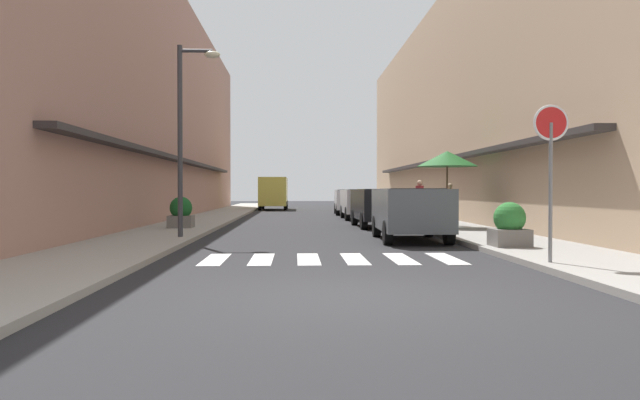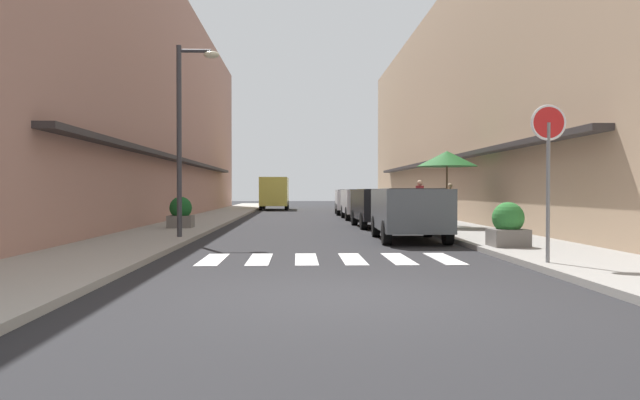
{
  "view_description": "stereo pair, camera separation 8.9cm",
  "coord_description": "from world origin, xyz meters",
  "px_view_note": "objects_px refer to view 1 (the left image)",
  "views": [
    {
      "loc": [
        -0.74,
        -8.21,
        1.42
      ],
      "look_at": [
        0.27,
        17.06,
        1.02
      ],
      "focal_mm": 34.79,
      "sensor_mm": 36.0,
      "label": 1
    },
    {
      "loc": [
        -0.65,
        -8.22,
        1.42
      ],
      "look_at": [
        0.27,
        17.06,
        1.02
      ],
      "focal_mm": 34.79,
      "sensor_mm": 36.0,
      "label": 2
    }
  ],
  "objects_px": {
    "parked_car_mid": "(380,203)",
    "parked_car_distant": "(351,199)",
    "delivery_van": "(274,191)",
    "cafe_umbrella": "(447,159)",
    "parked_car_near": "(410,208)",
    "planter_corner": "(510,226)",
    "parked_car_far": "(361,200)",
    "pedestrian_walking_far": "(420,200)",
    "round_street_sign": "(551,142)",
    "street_lamp": "(187,120)",
    "pedestrian_walking_near": "(450,203)",
    "planter_midblock": "(181,213)"
  },
  "relations": [
    {
      "from": "cafe_umbrella",
      "to": "pedestrian_walking_far",
      "type": "xyz_separation_m",
      "value": [
        -0.21,
        3.81,
        -1.5
      ]
    },
    {
      "from": "round_street_sign",
      "to": "pedestrian_walking_near",
      "type": "xyz_separation_m",
      "value": [
        1.13,
        11.73,
        -1.36
      ]
    },
    {
      "from": "planter_midblock",
      "to": "parked_car_distant",
      "type": "bearing_deg",
      "value": 63.25
    },
    {
      "from": "round_street_sign",
      "to": "street_lamp",
      "type": "relative_size",
      "value": 0.53
    },
    {
      "from": "parked_car_near",
      "to": "planter_corner",
      "type": "distance_m",
      "value": 3.58
    },
    {
      "from": "pedestrian_walking_far",
      "to": "parked_car_far",
      "type": "bearing_deg",
      "value": 128.8
    },
    {
      "from": "cafe_umbrella",
      "to": "pedestrian_walking_near",
      "type": "height_order",
      "value": "cafe_umbrella"
    },
    {
      "from": "parked_car_mid",
      "to": "round_street_sign",
      "type": "distance_m",
      "value": 12.78
    },
    {
      "from": "pedestrian_walking_far",
      "to": "parked_car_mid",
      "type": "bearing_deg",
      "value": -118.52
    },
    {
      "from": "parked_car_mid",
      "to": "street_lamp",
      "type": "relative_size",
      "value": 0.8
    },
    {
      "from": "cafe_umbrella",
      "to": "pedestrian_walking_far",
      "type": "height_order",
      "value": "cafe_umbrella"
    },
    {
      "from": "parked_car_mid",
      "to": "parked_car_distant",
      "type": "height_order",
      "value": "same"
    },
    {
      "from": "parked_car_distant",
      "to": "planter_corner",
      "type": "distance_m",
      "value": 21.97
    },
    {
      "from": "pedestrian_walking_near",
      "to": "parked_car_far",
      "type": "bearing_deg",
      "value": 166.03
    },
    {
      "from": "street_lamp",
      "to": "parked_car_mid",
      "type": "bearing_deg",
      "value": 44.76
    },
    {
      "from": "delivery_van",
      "to": "cafe_umbrella",
      "type": "height_order",
      "value": "cafe_umbrella"
    },
    {
      "from": "round_street_sign",
      "to": "pedestrian_walking_far",
      "type": "bearing_deg",
      "value": 87.67
    },
    {
      "from": "parked_car_far",
      "to": "pedestrian_walking_far",
      "type": "bearing_deg",
      "value": -66.4
    },
    {
      "from": "parked_car_far",
      "to": "street_lamp",
      "type": "relative_size",
      "value": 0.82
    },
    {
      "from": "delivery_van",
      "to": "pedestrian_walking_far",
      "type": "distance_m",
      "value": 20.97
    },
    {
      "from": "pedestrian_walking_near",
      "to": "pedestrian_walking_far",
      "type": "xyz_separation_m",
      "value": [
        -0.53,
        2.96,
        0.1
      ]
    },
    {
      "from": "planter_midblock",
      "to": "pedestrian_walking_near",
      "type": "distance_m",
      "value": 9.76
    },
    {
      "from": "planter_midblock",
      "to": "pedestrian_walking_far",
      "type": "bearing_deg",
      "value": 23.01
    },
    {
      "from": "planter_midblock",
      "to": "cafe_umbrella",
      "type": "bearing_deg",
      "value": 0.52
    },
    {
      "from": "parked_car_mid",
      "to": "planter_midblock",
      "type": "xyz_separation_m",
      "value": [
        -7.21,
        -1.84,
        -0.3
      ]
    },
    {
      "from": "parked_car_distant",
      "to": "planter_corner",
      "type": "relative_size",
      "value": 4.29
    },
    {
      "from": "round_street_sign",
      "to": "street_lamp",
      "type": "height_order",
      "value": "street_lamp"
    },
    {
      "from": "parked_car_far",
      "to": "parked_car_distant",
      "type": "xyz_separation_m",
      "value": [
        -0.0,
        5.92,
        0.0
      ]
    },
    {
      "from": "street_lamp",
      "to": "pedestrian_walking_far",
      "type": "xyz_separation_m",
      "value": [
        8.2,
        8.24,
        -2.35
      ]
    },
    {
      "from": "planter_midblock",
      "to": "pedestrian_walking_near",
      "type": "relative_size",
      "value": 0.69
    },
    {
      "from": "round_street_sign",
      "to": "planter_corner",
      "type": "distance_m",
      "value": 3.64
    },
    {
      "from": "round_street_sign",
      "to": "parked_car_far",
      "type": "bearing_deg",
      "value": 94.07
    },
    {
      "from": "parked_car_distant",
      "to": "delivery_van",
      "type": "height_order",
      "value": "delivery_van"
    },
    {
      "from": "pedestrian_walking_far",
      "to": "cafe_umbrella",
      "type": "bearing_deg",
      "value": -71.57
    },
    {
      "from": "parked_car_near",
      "to": "parked_car_distant",
      "type": "bearing_deg",
      "value": 90.0
    },
    {
      "from": "planter_corner",
      "to": "parked_car_mid",
      "type": "bearing_deg",
      "value": 100.47
    },
    {
      "from": "round_street_sign",
      "to": "pedestrian_walking_far",
      "type": "relative_size",
      "value": 1.65
    },
    {
      "from": "planter_corner",
      "to": "pedestrian_walking_far",
      "type": "bearing_deg",
      "value": 88.91
    },
    {
      "from": "parked_car_near",
      "to": "parked_car_mid",
      "type": "bearing_deg",
      "value": 90.0
    },
    {
      "from": "cafe_umbrella",
      "to": "planter_midblock",
      "type": "height_order",
      "value": "cafe_umbrella"
    },
    {
      "from": "pedestrian_walking_near",
      "to": "pedestrian_walking_far",
      "type": "distance_m",
      "value": 3.01
    },
    {
      "from": "planter_corner",
      "to": "planter_midblock",
      "type": "bearing_deg",
      "value": 139.7
    },
    {
      "from": "pedestrian_walking_near",
      "to": "parked_car_near",
      "type": "bearing_deg",
      "value": -57.22
    },
    {
      "from": "delivery_van",
      "to": "round_street_sign",
      "type": "bearing_deg",
      "value": -79.85
    },
    {
      "from": "round_street_sign",
      "to": "planter_midblock",
      "type": "distance_m",
      "value": 13.89
    },
    {
      "from": "parked_car_distant",
      "to": "pedestrian_walking_far",
      "type": "distance_m",
      "value": 10.59
    },
    {
      "from": "street_lamp",
      "to": "parked_car_near",
      "type": "bearing_deg",
      "value": -1.28
    },
    {
      "from": "parked_car_far",
      "to": "delivery_van",
      "type": "xyz_separation_m",
      "value": [
        -4.81,
        15.35,
        0.48
      ]
    },
    {
      "from": "parked_car_mid",
      "to": "pedestrian_walking_near",
      "type": "relative_size",
      "value": 2.73
    },
    {
      "from": "parked_car_distant",
      "to": "street_lamp",
      "type": "height_order",
      "value": "street_lamp"
    }
  ]
}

